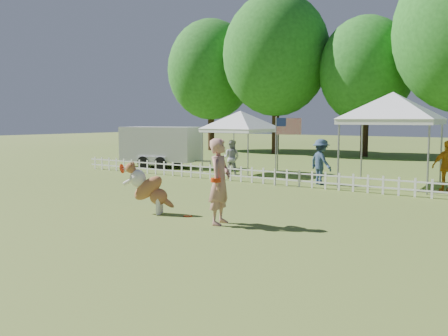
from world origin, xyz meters
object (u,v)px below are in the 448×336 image
object	(u,v)px
dog	(149,188)
spectator_b	(321,162)
spectator_a	(232,158)
spectator_c	(448,166)
canopy_tent_right	(392,140)
flag_pole	(276,151)
cargo_trailer	(161,147)
frisbee_on_turf	(188,216)
canopy_tent_left	(240,143)
handler	(220,182)

from	to	relation	value
dog	spectator_b	world-z (taller)	spectator_b
dog	spectator_a	bearing A→B (deg)	86.43
spectator_a	spectator_c	bearing A→B (deg)	171.39
canopy_tent_right	flag_pole	distance (m)	4.18
cargo_trailer	spectator_c	world-z (taller)	cargo_trailer
frisbee_on_turf	canopy_tent_right	bearing A→B (deg)	74.52
canopy_tent_left	spectator_a	bearing A→B (deg)	-75.91
flag_pole	spectator_a	distance (m)	3.72
spectator_b	canopy_tent_left	bearing A→B (deg)	10.55
spectator_a	spectator_b	bearing A→B (deg)	163.59
handler	spectator_b	bearing A→B (deg)	-6.54
spectator_b	spectator_c	world-z (taller)	spectator_c
cargo_trailer	dog	bearing A→B (deg)	-63.30
cargo_trailer	spectator_c	size ratio (longest dim) A/B	2.75
dog	spectator_c	distance (m)	10.10
spectator_a	spectator_b	distance (m)	4.39
dog	spectator_a	world-z (taller)	spectator_a
cargo_trailer	spectator_b	world-z (taller)	cargo_trailer
frisbee_on_turf	flag_pole	size ratio (longest dim) A/B	0.09
handler	canopy_tent_left	world-z (taller)	canopy_tent_left
flag_pole	spectator_a	xyz separation A→B (m)	(-3.20, 1.83, -0.49)
frisbee_on_turf	spectator_b	size ratio (longest dim) A/B	0.13
spectator_c	cargo_trailer	bearing A→B (deg)	-34.09
handler	canopy_tent_left	xyz separation A→B (m)	(-5.66, 9.36, 0.37)
dog	canopy_tent_right	size ratio (longest dim) A/B	0.40
canopy_tent_right	cargo_trailer	world-z (taller)	canopy_tent_right
frisbee_on_turf	handler	bearing A→B (deg)	-13.38
spectator_a	dog	bearing A→B (deg)	100.91
flag_pole	spectator_b	world-z (taller)	flag_pole
frisbee_on_turf	spectator_a	size ratio (longest dim) A/B	0.15
handler	frisbee_on_turf	size ratio (longest dim) A/B	8.75
handler	frisbee_on_turf	distance (m)	1.57
spectator_b	dog	bearing A→B (deg)	110.40
spectator_a	flag_pole	bearing A→B (deg)	140.31
cargo_trailer	spectator_b	size ratio (longest dim) A/B	2.79
canopy_tent_right	spectator_b	xyz separation A→B (m)	(-2.24, -1.06, -0.81)
dog	spectator_a	distance (m)	8.91
canopy_tent_left	frisbee_on_turf	bearing A→B (deg)	-63.03
flag_pole	spectator_a	bearing A→B (deg)	130.56
frisbee_on_turf	canopy_tent_left	distance (m)	10.20
canopy_tent_left	handler	bearing A→B (deg)	-58.06
handler	spectator_c	world-z (taller)	handler
handler	canopy_tent_left	distance (m)	10.95
handler	canopy_tent_left	bearing A→B (deg)	16.93
canopy_tent_left	cargo_trailer	bearing A→B (deg)	-178.99
canopy_tent_left	cargo_trailer	xyz separation A→B (m)	(-4.76, -0.02, -0.33)
flag_pole	handler	bearing A→B (deg)	-90.83
dog	flag_pole	world-z (taller)	flag_pole
spectator_b	spectator_a	bearing A→B (deg)	22.54
handler	frisbee_on_turf	xyz separation A→B (m)	(-1.20, 0.28, -0.98)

